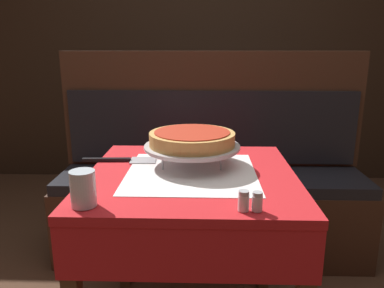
# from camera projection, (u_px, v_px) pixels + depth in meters

# --- Properties ---
(dining_table_front) EXTENTS (0.77, 0.77, 0.74)m
(dining_table_front) POSITION_uv_depth(u_px,v_px,m) (191.00, 202.00, 1.43)
(dining_table_front) COLOR red
(dining_table_front) RESTS_ON ground_plane
(dining_table_rear) EXTENTS (0.74, 0.74, 0.73)m
(dining_table_rear) POSITION_uv_depth(u_px,v_px,m) (236.00, 125.00, 2.87)
(dining_table_rear) COLOR #194799
(dining_table_rear) RESTS_ON ground_plane
(booth_bench) EXTENTS (1.75, 0.44, 1.17)m
(booth_bench) POSITION_uv_depth(u_px,v_px,m) (211.00, 195.00, 2.18)
(booth_bench) COLOR #3D2316
(booth_bench) RESTS_ON ground_plane
(back_wall_panel) EXTENTS (6.00, 0.04, 2.40)m
(back_wall_panel) POSITION_uv_depth(u_px,v_px,m) (199.00, 46.00, 3.27)
(back_wall_panel) COLOR black
(back_wall_panel) RESTS_ON ground_plane
(pizza_pan_stand) EXTENTS (0.38, 0.38, 0.08)m
(pizza_pan_stand) POSITION_uv_depth(u_px,v_px,m) (192.00, 148.00, 1.47)
(pizza_pan_stand) COLOR #ADADB2
(pizza_pan_stand) RESTS_ON dining_table_front
(deep_dish_pizza) EXTENTS (0.34, 0.34, 0.06)m
(deep_dish_pizza) POSITION_uv_depth(u_px,v_px,m) (192.00, 138.00, 1.46)
(deep_dish_pizza) COLOR tan
(deep_dish_pizza) RESTS_ON pizza_pan_stand
(pizza_server) EXTENTS (0.30, 0.09, 0.01)m
(pizza_server) POSITION_uv_depth(u_px,v_px,m) (123.00, 160.00, 1.54)
(pizza_server) COLOR #BCBCC1
(pizza_server) RESTS_ON dining_table_front
(water_glass_near) EXTENTS (0.07, 0.07, 0.11)m
(water_glass_near) POSITION_uv_depth(u_px,v_px,m) (83.00, 189.00, 1.09)
(water_glass_near) COLOR silver
(water_glass_near) RESTS_ON dining_table_front
(salt_shaker) EXTENTS (0.03, 0.03, 0.06)m
(salt_shaker) POSITION_uv_depth(u_px,v_px,m) (244.00, 201.00, 1.07)
(salt_shaker) COLOR silver
(salt_shaker) RESTS_ON dining_table_front
(pepper_shaker) EXTENTS (0.03, 0.03, 0.06)m
(pepper_shaker) POSITION_uv_depth(u_px,v_px,m) (257.00, 202.00, 1.06)
(pepper_shaker) COLOR silver
(pepper_shaker) RESTS_ON dining_table_front
(napkin_holder) EXTENTS (0.10, 0.05, 0.09)m
(napkin_holder) POSITION_uv_depth(u_px,v_px,m) (180.00, 139.00, 1.72)
(napkin_holder) COLOR #B2B2B7
(napkin_holder) RESTS_ON dining_table_front
(condiment_caddy) EXTENTS (0.14, 0.14, 0.17)m
(condiment_caddy) POSITION_uv_depth(u_px,v_px,m) (243.00, 104.00, 2.84)
(condiment_caddy) COLOR black
(condiment_caddy) RESTS_ON dining_table_rear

